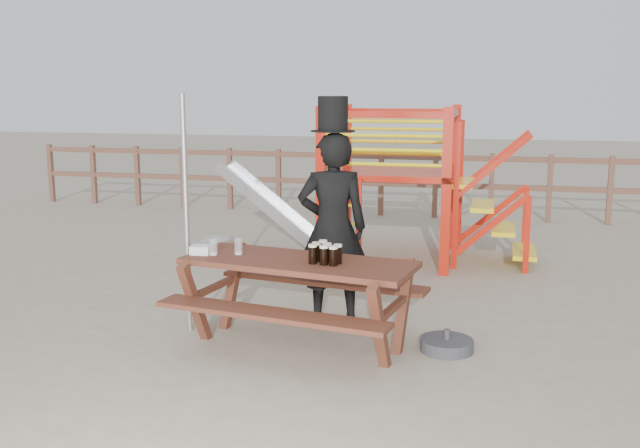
{
  "coord_description": "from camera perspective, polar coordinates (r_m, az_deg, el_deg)",
  "views": [
    {
      "loc": [
        1.62,
        -6.05,
        2.28
      ],
      "look_at": [
        -0.11,
        0.8,
        0.96
      ],
      "focal_mm": 40.0,
      "sensor_mm": 36.0,
      "label": 1
    }
  ],
  "objects": [
    {
      "name": "ground",
      "position": [
        6.66,
        -0.77,
        -9.46
      ],
      "size": [
        60.0,
        60.0,
        0.0
      ],
      "primitive_type": "plane",
      "color": "tan",
      "rests_on": "ground"
    },
    {
      "name": "parasol_base",
      "position": [
        6.54,
        10.1,
        -9.5
      ],
      "size": [
        0.47,
        0.47,
        0.2
      ],
      "color": "#37373C",
      "rests_on": "ground"
    },
    {
      "name": "playground_fort",
      "position": [
        9.82,
        5.31,
        3.43
      ],
      "size": [
        4.71,
        1.84,
        2.1
      ],
      "color": "red",
      "rests_on": "ground"
    },
    {
      "name": "stout_pints",
      "position": [
        6.23,
        0.39,
        -2.36
      ],
      "size": [
        0.29,
        0.3,
        0.17
      ],
      "color": "black",
      "rests_on": "picnic_table"
    },
    {
      "name": "back_fence",
      "position": [
        13.24,
        7.06,
        3.75
      ],
      "size": [
        15.09,
        0.09,
        1.2
      ],
      "color": "brown",
      "rests_on": "ground"
    },
    {
      "name": "metal_pole",
      "position": [
        6.83,
        -10.65,
        0.69
      ],
      "size": [
        0.05,
        0.05,
        2.26
      ],
      "primitive_type": "cylinder",
      "color": "#B2B2B7",
      "rests_on": "ground"
    },
    {
      "name": "paper_bag",
      "position": [
        6.67,
        -9.51,
        -2.05
      ],
      "size": [
        0.19,
        0.16,
        0.08
      ],
      "primitive_type": "cube",
      "rotation": [
        0.0,
        0.0,
        0.09
      ],
      "color": "white",
      "rests_on": "picnic_table"
    },
    {
      "name": "picnic_table",
      "position": [
        6.44,
        -1.72,
        -5.45
      ],
      "size": [
        2.27,
        1.73,
        0.8
      ],
      "rotation": [
        0.0,
        0.0,
        -0.16
      ],
      "color": "brown",
      "rests_on": "ground"
    },
    {
      "name": "empty_glasses",
      "position": [
        6.6,
        -7.54,
        -1.86
      ],
      "size": [
        0.29,
        0.15,
        0.15
      ],
      "color": "silver",
      "rests_on": "picnic_table"
    },
    {
      "name": "man_with_hat",
      "position": [
        7.04,
        1.01,
        0.11
      ],
      "size": [
        0.8,
        0.64,
        2.24
      ],
      "rotation": [
        0.0,
        0.0,
        3.45
      ],
      "color": "black",
      "rests_on": "ground"
    }
  ]
}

